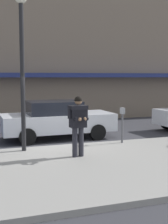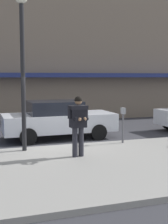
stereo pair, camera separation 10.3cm
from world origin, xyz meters
TOP-DOWN VIEW (x-y plane):
  - ground_plane at (0.00, 0.00)m, footprint 80.00×80.00m
  - sidewalk at (1.00, -2.85)m, footprint 32.00×5.30m
  - curb_paint_line at (1.00, 0.05)m, footprint 28.00×0.12m
  - storefront_facade at (1.00, 8.49)m, footprint 28.00×4.70m
  - parked_sedan_mid at (0.49, 1.60)m, footprint 4.52×1.97m
  - man_texting_on_phone at (0.24, -1.95)m, footprint 0.65×0.61m
  - street_lamp_post at (-1.17, -0.65)m, footprint 0.36×0.36m
  - parking_meter at (2.35, -0.60)m, footprint 0.12×0.18m

SIDE VIEW (x-z plane):
  - ground_plane at x=0.00m, z-range 0.00..0.00m
  - curb_paint_line at x=1.00m, z-range 0.00..0.01m
  - sidewalk at x=1.00m, z-range 0.00..0.14m
  - parked_sedan_mid at x=0.49m, z-range 0.02..1.56m
  - parking_meter at x=2.35m, z-range 0.33..1.60m
  - man_texting_on_phone at x=0.24m, z-range 0.35..2.15m
  - street_lamp_post at x=-1.17m, z-range 0.70..5.58m
  - storefront_facade at x=1.00m, z-range -0.01..14.04m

